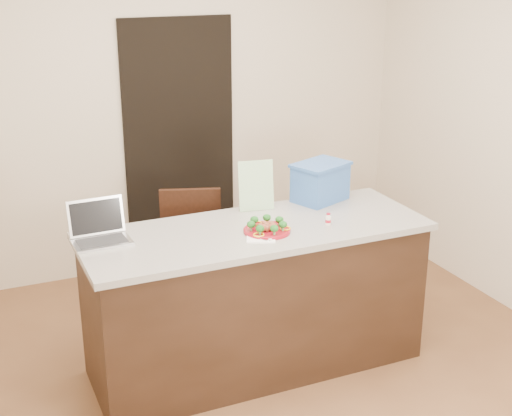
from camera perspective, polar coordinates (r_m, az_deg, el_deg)
name	(u,v)px	position (r m, az deg, el deg)	size (l,w,h in m)	color
ground	(272,384)	(4.42, 1.32, -13.89)	(4.00, 4.00, 0.00)	brown
room_shell	(275,120)	(3.77, 1.51, 7.09)	(4.00, 4.00, 4.00)	white
doorway	(180,145)	(5.75, -6.11, 5.03)	(0.90, 0.02, 2.00)	black
island	(256,298)	(4.38, -0.03, -7.19)	(2.06, 0.76, 0.92)	black
plate	(267,230)	(4.13, 0.88, -1.79)	(0.27, 0.27, 0.02)	maroon
meatballs	(268,226)	(4.12, 0.93, -1.46)	(0.11, 0.11, 0.04)	brown
broccoli	(267,223)	(4.11, 0.88, -1.23)	(0.23, 0.23, 0.04)	#144E17
pepper_rings	(267,229)	(4.13, 0.88, -1.66)	(0.25, 0.24, 0.01)	yellow
napkin	(261,237)	(4.05, 0.39, -2.37)	(0.16, 0.16, 0.01)	white
fork	(257,237)	(4.04, 0.10, -2.30)	(0.06, 0.14, 0.00)	#ACACB1
knife	(267,236)	(4.04, 0.88, -2.29)	(0.02, 0.18, 0.01)	white
yogurt_bottle	(328,220)	(4.26, 5.80, -0.95)	(0.03, 0.03, 0.07)	white
laptop	(99,230)	(4.10, -12.46, -1.70)	(0.32, 0.26, 0.22)	#BBBCC0
leaflet	(256,186)	(4.44, 0.01, 1.80)	(0.22, 0.00, 0.32)	white
blue_box	(320,182)	(4.64, 5.16, 2.11)	(0.42, 0.37, 0.25)	#3160B1
chair	(196,250)	(4.89, -4.80, -3.34)	(0.53, 0.54, 0.94)	black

